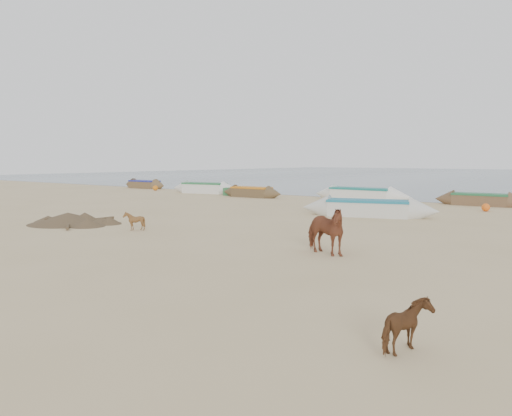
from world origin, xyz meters
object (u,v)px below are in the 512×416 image
Objects in this scene: cow_adult at (324,230)px; calf_right at (409,327)px; calf_front at (134,221)px; near_canoe at (368,208)px.

cow_adult reaches higher than calf_right.
calf_front is at bearing 108.36° from cow_adult.
near_canoe reaches higher than calf_right.
near_canoe is (-3.14, 10.06, -0.31)m from cow_adult.
cow_adult is 2.28× the size of calf_front.
calf_front is 0.96× the size of calf_right.
calf_right is 17.89m from near_canoe.
calf_right is (13.37, -5.86, 0.02)m from calf_front.
calf_right is (4.78, -5.98, -0.33)m from cow_adult.
cow_adult is 2.18× the size of calf_right.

